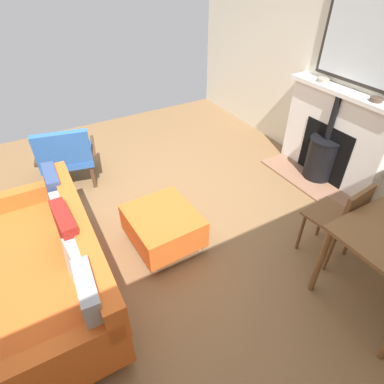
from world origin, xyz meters
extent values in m
cube|color=olive|center=(0.00, 0.00, 0.00)|extent=(5.20, 5.46, 0.01)
cube|color=silver|center=(-2.60, 0.00, 1.39)|extent=(0.12, 5.46, 2.77)
cube|color=#93664C|center=(-2.15, 0.32, 0.01)|extent=(0.41, 1.29, 0.03)
cube|color=white|center=(-2.44, 0.32, 0.54)|extent=(0.19, 1.36, 1.09)
cube|color=black|center=(-2.37, 0.32, 0.38)|extent=(0.06, 0.70, 0.69)
cylinder|color=black|center=(-2.33, 0.32, 0.29)|extent=(0.36, 0.36, 0.52)
cylinder|color=black|center=(-2.33, 0.32, 0.56)|extent=(0.38, 0.38, 0.02)
cylinder|color=black|center=(-2.33, 0.32, 0.83)|extent=(0.07, 0.07, 0.52)
cube|color=white|center=(-2.42, 0.32, 1.11)|extent=(0.24, 1.44, 0.05)
cube|color=#2D2823|center=(-2.51, 0.32, 1.65)|extent=(0.04, 1.07, 0.90)
cube|color=silver|center=(-2.49, 0.32, 1.65)|extent=(0.01, 0.99, 0.82)
cylinder|color=#9E9384|center=(-2.42, -0.01, 1.16)|extent=(0.14, 0.14, 0.04)
torus|color=#9E9384|center=(-2.42, -0.01, 1.18)|extent=(0.14, 0.14, 0.01)
cylinder|color=#47382D|center=(-2.42, 0.68, 1.16)|extent=(0.13, 0.13, 0.04)
torus|color=#47382D|center=(-2.42, 0.68, 1.18)|extent=(0.13, 0.13, 0.01)
cylinder|color=#B2B2B7|center=(0.65, -0.30, 0.05)|extent=(0.04, 0.04, 0.10)
cylinder|color=#B2B2B7|center=(0.68, 1.24, 0.05)|extent=(0.04, 0.04, 0.10)
cube|color=orange|center=(1.02, 0.46, 0.26)|extent=(0.92, 1.83, 0.32)
cube|color=orange|center=(0.64, 0.47, 0.58)|extent=(0.18, 1.82, 0.32)
cube|color=orange|center=(1.00, -0.38, 0.50)|extent=(0.84, 0.14, 0.17)
cube|color=orange|center=(1.03, 1.31, 0.50)|extent=(0.84, 0.14, 0.17)
cube|color=#334775|center=(0.72, -0.23, 0.59)|extent=(0.15, 0.39, 0.39)
cube|color=#99999E|center=(0.73, 0.17, 0.56)|extent=(0.12, 0.32, 0.33)
cube|color=maroon|center=(0.74, 0.45, 0.61)|extent=(0.13, 0.42, 0.42)
cube|color=beige|center=(0.74, 0.78, 0.57)|extent=(0.17, 0.34, 0.33)
cube|color=#99999E|center=(0.75, 1.12, 0.60)|extent=(0.14, 0.40, 0.40)
cylinder|color=#B2B2B7|center=(0.16, 0.11, 0.04)|extent=(0.03, 0.03, 0.09)
cylinder|color=#B2B2B7|center=(0.13, 0.66, 0.04)|extent=(0.03, 0.03, 0.09)
cylinder|color=#B2B2B7|center=(-0.34, 0.09, 0.04)|extent=(0.03, 0.03, 0.09)
cylinder|color=#B2B2B7|center=(-0.36, 0.64, 0.04)|extent=(0.03, 0.03, 0.09)
cube|color=orange|center=(-0.10, 0.37, 0.23)|extent=(0.65, 0.71, 0.29)
cube|color=#4C3321|center=(0.13, -1.38, 0.17)|extent=(0.05, 0.05, 0.33)
cube|color=#4C3321|center=(0.63, -1.49, 0.17)|extent=(0.05, 0.05, 0.33)
cube|color=#4C3321|center=(0.23, -0.92, 0.17)|extent=(0.05, 0.05, 0.33)
cube|color=#4C3321|center=(0.73, -1.03, 0.17)|extent=(0.05, 0.05, 0.33)
cube|color=#2D60B2|center=(0.43, -1.20, 0.35)|extent=(0.71, 0.68, 0.08)
cube|color=#2D60B2|center=(0.48, -0.96, 0.59)|extent=(0.61, 0.24, 0.41)
cube|color=#4C3321|center=(0.12, -1.13, 0.44)|extent=(0.15, 0.53, 0.04)
cube|color=#4C3321|center=(0.74, -1.27, 0.44)|extent=(0.15, 0.53, 0.04)
cylinder|color=brown|center=(-1.80, 1.52, 0.36)|extent=(0.05, 0.05, 0.72)
cylinder|color=brown|center=(-0.98, 1.52, 0.36)|extent=(0.05, 0.05, 0.72)
cylinder|color=brown|center=(-1.53, 1.07, 0.23)|extent=(0.04, 0.04, 0.45)
cylinder|color=brown|center=(-1.21, 1.10, 0.23)|extent=(0.04, 0.04, 0.45)
cylinder|color=brown|center=(-1.56, 1.39, 0.23)|extent=(0.04, 0.04, 0.45)
cylinder|color=brown|center=(-1.25, 1.42, 0.23)|extent=(0.04, 0.04, 0.45)
cube|color=brown|center=(-1.39, 1.25, 0.46)|extent=(0.44, 0.44, 0.02)
cube|color=brown|center=(-1.41, 1.42, 0.66)|extent=(0.36, 0.07, 0.37)
camera|label=1|loc=(0.78, 2.48, 2.38)|focal=29.77mm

